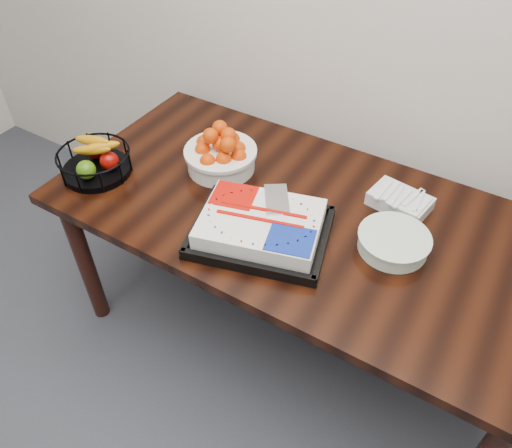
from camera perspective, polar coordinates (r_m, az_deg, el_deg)
The scene contains 6 objects.
table at distance 1.85m, azimuth 4.98°, elevation -0.42°, with size 1.80×0.90×0.75m.
cake_tray at distance 1.66m, azimuth 0.55°, elevation -0.33°, with size 0.53×0.46×0.09m.
tangerine_bowl at distance 1.93m, azimuth -4.08°, elevation 8.23°, with size 0.28×0.28×0.18m.
fruit_basket at distance 2.01m, azimuth -17.98°, elevation 6.97°, with size 0.28×0.28×0.15m.
plate_stack at distance 1.69m, azimuth 15.44°, elevation -2.01°, with size 0.24×0.24×0.06m.
fork_bag at distance 1.85m, azimuth 16.13°, elevation 2.60°, with size 0.22×0.16×0.06m.
Camera 1 is at (0.55, 0.79, 1.94)m, focal length 35.00 mm.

